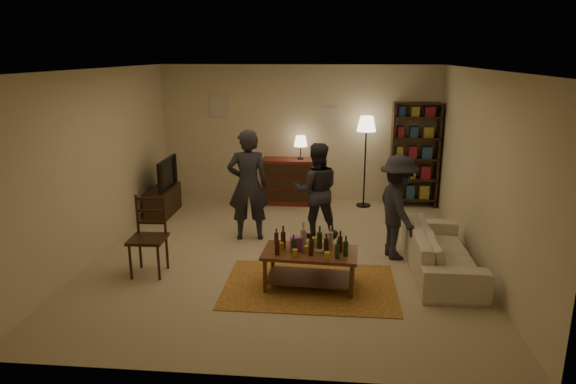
# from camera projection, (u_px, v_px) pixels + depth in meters

# --- Properties ---
(floor) EXTENTS (6.00, 6.00, 0.00)m
(floor) POSITION_uv_depth(u_px,v_px,m) (284.00, 255.00, 7.66)
(floor) COLOR #C6B793
(floor) RESTS_ON ground
(room_shell) EXTENTS (6.00, 6.00, 6.00)m
(room_shell) POSITION_uv_depth(u_px,v_px,m) (266.00, 111.00, 10.11)
(room_shell) COLOR beige
(room_shell) RESTS_ON ground
(rug) EXTENTS (2.20, 1.50, 0.01)m
(rug) POSITION_uv_depth(u_px,v_px,m) (310.00, 286.00, 6.62)
(rug) COLOR brown
(rug) RESTS_ON ground
(coffee_table) EXTENTS (1.23, 0.72, 0.83)m
(coffee_table) POSITION_uv_depth(u_px,v_px,m) (310.00, 256.00, 6.51)
(coffee_table) COLOR brown
(coffee_table) RESTS_ON ground
(dining_chair) EXTENTS (0.48, 0.48, 1.08)m
(dining_chair) POSITION_uv_depth(u_px,v_px,m) (149.00, 232.00, 6.92)
(dining_chair) COLOR #321E10
(dining_chair) RESTS_ON ground
(tv_stand) EXTENTS (0.40, 1.00, 1.06)m
(tv_stand) POSITION_uv_depth(u_px,v_px,m) (163.00, 194.00, 9.51)
(tv_stand) COLOR #321E10
(tv_stand) RESTS_ON ground
(dresser) EXTENTS (1.00, 0.50, 1.36)m
(dresser) POSITION_uv_depth(u_px,v_px,m) (288.00, 180.00, 10.16)
(dresser) COLOR maroon
(dresser) RESTS_ON ground
(bookshelf) EXTENTS (0.90, 0.34, 2.02)m
(bookshelf) POSITION_uv_depth(u_px,v_px,m) (415.00, 154.00, 9.86)
(bookshelf) COLOR #321E10
(bookshelf) RESTS_ON ground
(floor_lamp) EXTENTS (0.36, 0.36, 1.76)m
(floor_lamp) POSITION_uv_depth(u_px,v_px,m) (366.00, 130.00, 9.70)
(floor_lamp) COLOR black
(floor_lamp) RESTS_ON ground
(sofa) EXTENTS (0.81, 2.08, 0.61)m
(sofa) POSITION_uv_depth(u_px,v_px,m) (441.00, 251.00, 7.00)
(sofa) COLOR beige
(sofa) RESTS_ON ground
(person_left) EXTENTS (0.71, 0.53, 1.78)m
(person_left) POSITION_uv_depth(u_px,v_px,m) (248.00, 185.00, 8.11)
(person_left) COLOR #23232A
(person_left) RESTS_ON ground
(person_right) EXTENTS (0.83, 0.69, 1.55)m
(person_right) POSITION_uv_depth(u_px,v_px,m) (316.00, 191.00, 8.24)
(person_right) COLOR #27262E
(person_right) RESTS_ON ground
(person_by_sofa) EXTENTS (0.80, 1.10, 1.53)m
(person_by_sofa) POSITION_uv_depth(u_px,v_px,m) (398.00, 207.00, 7.38)
(person_by_sofa) COLOR #24232A
(person_by_sofa) RESTS_ON ground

